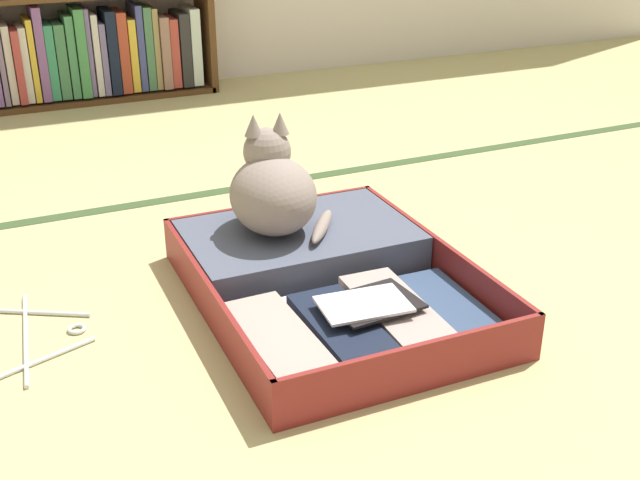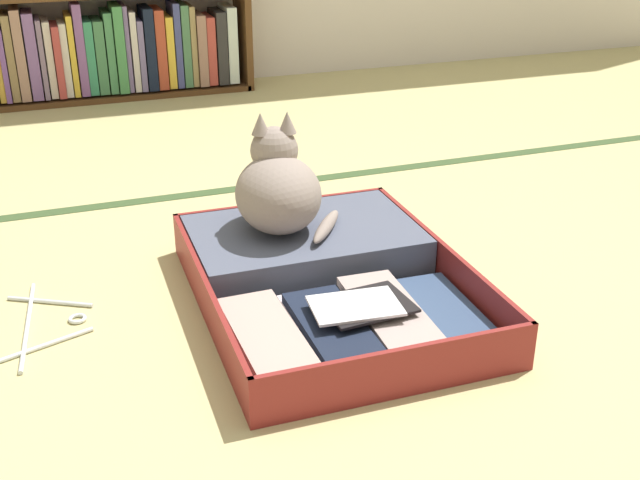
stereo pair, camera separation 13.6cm
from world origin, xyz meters
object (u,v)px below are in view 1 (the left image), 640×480
object	(u,v)px
open_suitcase	(319,275)
black_cat	(272,190)
clothes_hanger	(43,335)
bookshelf	(68,1)

from	to	relation	value
open_suitcase	black_cat	size ratio (longest dim) A/B	2.65
black_cat	clothes_hanger	bearing A→B (deg)	-169.91
black_cat	clothes_hanger	size ratio (longest dim) A/B	0.78
black_cat	clothes_hanger	distance (m)	0.63
open_suitcase	clothes_hanger	distance (m)	0.63
bookshelf	black_cat	distance (m)	1.88
bookshelf	open_suitcase	size ratio (longest dim) A/B	1.49
bookshelf	clothes_hanger	distance (m)	2.04
bookshelf	black_cat	size ratio (longest dim) A/B	3.96
bookshelf	open_suitcase	bearing A→B (deg)	-83.61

